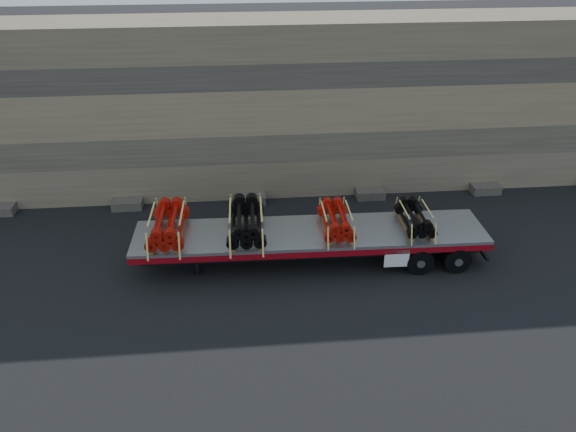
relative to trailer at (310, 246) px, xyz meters
name	(u,v)px	position (x,y,z in m)	size (l,w,h in m)	color
ground	(343,261)	(1.14, -0.16, -0.59)	(120.00, 120.00, 0.00)	black
rock_wall	(319,105)	(1.14, 6.34, 2.91)	(44.00, 3.00, 7.00)	#7A6B54
trailer	(310,246)	(0.00, 0.00, 0.00)	(11.79, 2.27, 1.18)	#B3B6BB
bundle_front	(168,225)	(-4.69, 0.09, 1.01)	(1.19, 2.38, 0.85)	#AC1209
bundle_midfront	(246,222)	(-2.14, 0.04, 1.03)	(1.24, 2.48, 0.88)	black
bundle_midrear	(336,221)	(0.85, -0.02, 0.95)	(1.03, 2.05, 0.73)	#AC1209
bundle_rear	(415,218)	(3.54, -0.07, 0.93)	(0.96, 1.92, 0.68)	black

